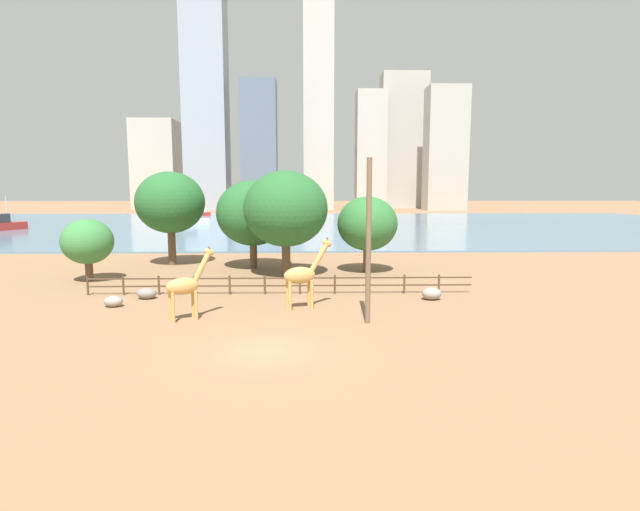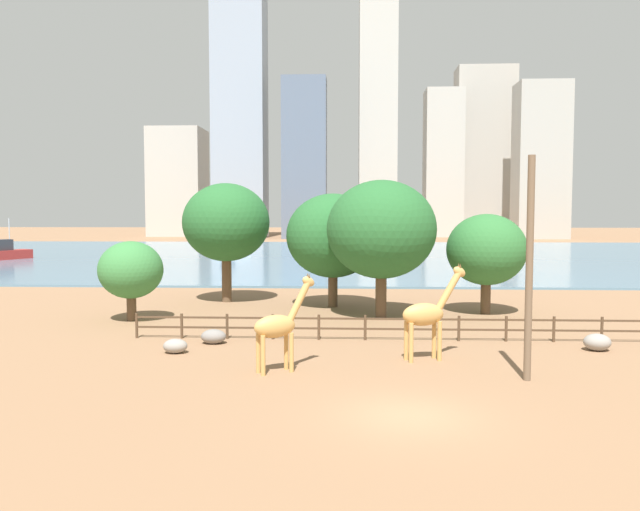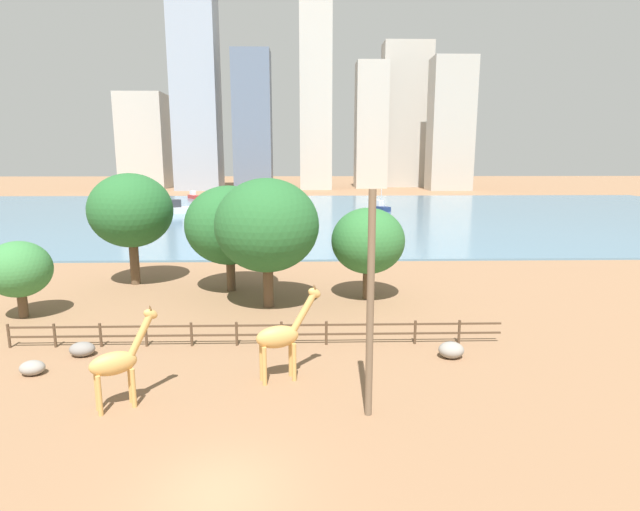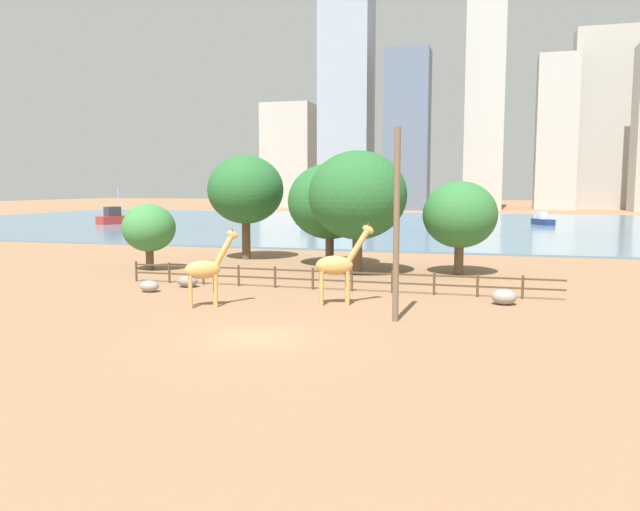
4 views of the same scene
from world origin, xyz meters
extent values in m
plane|color=#8C6647|center=(0.00, 80.00, 0.00)|extent=(400.00, 400.00, 0.00)
cube|color=slate|center=(0.00, 77.00, 0.10)|extent=(180.00, 86.00, 0.20)
cylinder|color=tan|center=(1.89, 8.15, 0.87)|extent=(0.25, 0.25, 1.74)
cylinder|color=tan|center=(2.06, 7.63, 0.87)|extent=(0.25, 0.25, 1.74)
cylinder|color=tan|center=(0.61, 7.73, 0.87)|extent=(0.25, 0.25, 1.74)
cylinder|color=tan|center=(0.78, 7.22, 0.87)|extent=(0.25, 0.25, 1.74)
ellipsoid|color=tan|center=(1.34, 7.68, 2.05)|extent=(2.07, 1.33, 1.01)
cylinder|color=tan|center=(2.50, 8.06, 3.07)|extent=(1.31, 0.69, 1.81)
ellipsoid|color=tan|center=(2.98, 8.22, 3.90)|extent=(0.80, 0.53, 0.67)
cone|color=brown|center=(2.96, 8.29, 4.19)|extent=(0.12, 0.12, 0.18)
cone|color=brown|center=(3.01, 8.14, 4.19)|extent=(0.12, 0.12, 0.18)
cylinder|color=tan|center=(-4.53, 5.81, 0.81)|extent=(0.26, 0.26, 1.62)
cylinder|color=tan|center=(-4.27, 5.38, 0.81)|extent=(0.26, 0.26, 1.62)
cylinder|color=tan|center=(-5.61, 5.16, 0.81)|extent=(0.26, 0.26, 1.62)
cylinder|color=tan|center=(-5.35, 4.73, 0.81)|extent=(0.26, 0.26, 1.62)
ellipsoid|color=tan|center=(-4.94, 5.27, 1.90)|extent=(1.91, 1.53, 0.94)
cylinder|color=tan|center=(-3.99, 5.84, 2.88)|extent=(1.11, 0.82, 1.71)
ellipsoid|color=tan|center=(-3.62, 6.06, 3.66)|extent=(0.74, 0.60, 0.61)
cone|color=brown|center=(-3.66, 6.12, 3.93)|extent=(0.12, 0.12, 0.17)
cone|color=brown|center=(-3.58, 6.00, 3.93)|extent=(0.12, 0.12, 0.17)
cylinder|color=brown|center=(5.01, 4.54, 4.35)|extent=(0.28, 0.28, 8.71)
ellipsoid|color=gray|center=(-10.00, 8.58, 0.33)|extent=(1.13, 0.89, 0.67)
ellipsoid|color=gray|center=(9.82, 10.05, 0.40)|extent=(1.26, 1.08, 0.81)
ellipsoid|color=gray|center=(-8.68, 10.77, 0.36)|extent=(1.25, 0.96, 0.72)
cylinder|color=#4C3826|center=(-13.00, 12.00, 0.65)|extent=(0.14, 0.14, 1.30)
cylinder|color=#4C3826|center=(-10.62, 12.00, 0.65)|extent=(0.14, 0.14, 1.30)
cylinder|color=#4C3826|center=(-8.24, 12.00, 0.65)|extent=(0.14, 0.14, 1.30)
cylinder|color=#4C3826|center=(-5.86, 12.00, 0.65)|extent=(0.14, 0.14, 1.30)
cylinder|color=#4C3826|center=(-3.48, 12.00, 0.65)|extent=(0.14, 0.14, 1.30)
cylinder|color=#4C3826|center=(-1.10, 12.00, 0.65)|extent=(0.14, 0.14, 1.30)
cylinder|color=#4C3826|center=(1.28, 12.00, 0.65)|extent=(0.14, 0.14, 1.30)
cylinder|color=#4C3826|center=(3.66, 12.00, 0.65)|extent=(0.14, 0.14, 1.30)
cylinder|color=#4C3826|center=(6.05, 12.00, 0.65)|extent=(0.14, 0.14, 1.30)
cylinder|color=#4C3826|center=(8.43, 12.00, 0.65)|extent=(0.14, 0.14, 1.30)
cylinder|color=#4C3826|center=(10.81, 12.00, 0.65)|extent=(0.14, 0.14, 1.30)
cube|color=#4C3826|center=(0.00, 12.00, 1.10)|extent=(26.10, 0.08, 0.10)
cube|color=#4C3826|center=(0.00, 12.00, 0.59)|extent=(26.10, 0.08, 0.10)
cylinder|color=brown|center=(-10.95, 25.60, 1.66)|extent=(0.72, 0.72, 3.31)
ellipsoid|color=#26602D|center=(-10.95, 25.60, 5.86)|extent=(6.36, 6.36, 5.72)
cylinder|color=brown|center=(-3.06, 23.37, 1.19)|extent=(0.66, 0.66, 2.38)
ellipsoid|color=#26602D|center=(-3.06, 23.37, 4.97)|extent=(6.46, 6.46, 5.82)
cylinder|color=brown|center=(6.91, 20.84, 1.07)|extent=(0.64, 0.64, 2.13)
ellipsoid|color=#2D6B33|center=(6.91, 20.84, 4.18)|extent=(5.11, 5.11, 4.60)
cylinder|color=brown|center=(0.06, 19.09, 1.40)|extent=(0.69, 0.69, 2.79)
ellipsoid|color=#26602D|center=(0.06, 19.09, 5.51)|extent=(6.80, 6.80, 6.12)
cylinder|color=brown|center=(-15.11, 17.18, 0.78)|extent=(0.57, 0.57, 1.56)
ellipsoid|color=#387A3D|center=(-15.11, 17.18, 3.10)|extent=(3.86, 3.86, 3.47)
cube|color=silver|center=(-20.31, 76.59, 0.76)|extent=(5.77, 4.92, 1.13)
cube|color=#333338|center=(-20.89, 76.18, 2.00)|extent=(2.44, 2.28, 1.35)
cube|color=#B22D28|center=(-49.25, 64.36, 0.83)|extent=(4.61, 6.69, 1.26)
cube|color=#333338|center=(-49.57, 63.63, 2.22)|extent=(2.30, 2.69, 1.51)
cylinder|color=silver|center=(-49.13, 64.64, 3.67)|extent=(0.16, 0.16, 4.41)
cube|color=navy|center=(16.49, 79.84, 0.65)|extent=(3.43, 4.81, 0.91)
cube|color=silver|center=(16.25, 80.36, 1.65)|extent=(1.69, 1.95, 1.09)
cylinder|color=silver|center=(16.59, 79.64, 2.70)|extent=(0.16, 0.16, 3.18)
cube|color=#B22D28|center=(-25.22, 110.99, 0.63)|extent=(3.66, 4.42, 0.86)
cube|color=silver|center=(-25.52, 111.43, 1.57)|extent=(1.71, 1.85, 1.03)
cube|color=#B7B2A8|center=(5.73, 155.98, 35.59)|extent=(10.17, 15.58, 71.18)
cube|color=#B7B2A8|center=(-52.21, 162.15, 15.63)|extent=(15.21, 14.76, 31.27)
cube|color=slate|center=(-13.76, 144.40, 20.90)|extent=(11.49, 8.30, 41.80)
cube|color=#939EAD|center=(-31.64, 149.80, 38.67)|extent=(13.88, 11.89, 77.34)
cube|color=#ADA89E|center=(37.70, 167.56, 24.57)|extent=(16.85, 9.87, 49.14)
cube|color=#B7B2A8|center=(24.54, 159.65, 20.64)|extent=(10.50, 9.81, 41.29)
cube|color=#ADA89E|center=(48.09, 147.14, 20.29)|extent=(13.20, 9.52, 40.57)
camera|label=1|loc=(1.80, -21.34, 7.11)|focal=28.00mm
camera|label=2|loc=(-1.92, -19.68, 6.46)|focal=35.00mm
camera|label=3|loc=(2.65, -13.26, 9.75)|focal=28.00mm
camera|label=4|loc=(9.24, -23.20, 6.07)|focal=35.00mm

